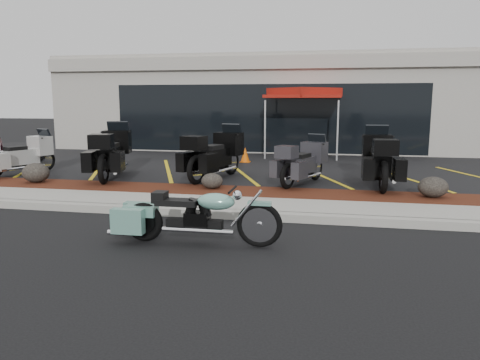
% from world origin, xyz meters
% --- Properties ---
extents(ground, '(90.00, 90.00, 0.00)m').
position_xyz_m(ground, '(0.00, 0.00, 0.00)').
color(ground, black).
rests_on(ground, ground).
extents(curb, '(24.00, 0.25, 0.15)m').
position_xyz_m(curb, '(0.00, 0.90, 0.07)').
color(curb, gray).
rests_on(curb, ground).
extents(sidewalk, '(24.00, 1.20, 0.15)m').
position_xyz_m(sidewalk, '(0.00, 1.60, 0.07)').
color(sidewalk, gray).
rests_on(sidewalk, ground).
extents(mulch_bed, '(24.00, 1.20, 0.16)m').
position_xyz_m(mulch_bed, '(0.00, 2.80, 0.08)').
color(mulch_bed, '#3C180D').
rests_on(mulch_bed, ground).
extents(upper_lot, '(26.00, 9.60, 0.15)m').
position_xyz_m(upper_lot, '(0.00, 8.20, 0.07)').
color(upper_lot, black).
rests_on(upper_lot, ground).
extents(dealership_building, '(18.00, 8.16, 4.00)m').
position_xyz_m(dealership_building, '(0.00, 14.47, 2.01)').
color(dealership_building, gray).
rests_on(dealership_building, ground).
extents(boulder_left, '(0.69, 0.57, 0.49)m').
position_xyz_m(boulder_left, '(-4.68, 2.88, 0.40)').
color(boulder_left, black).
rests_on(boulder_left, mulch_bed).
extents(boulder_mid, '(0.51, 0.42, 0.36)m').
position_xyz_m(boulder_mid, '(-0.15, 2.93, 0.34)').
color(boulder_mid, black).
rests_on(boulder_mid, mulch_bed).
extents(boulder_right, '(0.62, 0.52, 0.44)m').
position_xyz_m(boulder_right, '(4.68, 2.87, 0.38)').
color(boulder_right, black).
rests_on(boulder_right, mulch_bed).
extents(hero_cruiser, '(2.59, 0.68, 0.91)m').
position_xyz_m(hero_cruiser, '(1.54, -0.76, 0.46)').
color(hero_cruiser, '#6BA796').
rests_on(hero_cruiser, ground).
extents(touring_white, '(1.56, 2.28, 1.24)m').
position_xyz_m(touring_white, '(-5.58, 4.63, 0.77)').
color(touring_white, '#BCBCB7').
rests_on(touring_white, upper_lot).
extents(touring_black_front, '(1.53, 2.67, 1.46)m').
position_xyz_m(touring_black_front, '(-3.34, 4.76, 0.88)').
color(touring_black_front, black).
rests_on(touring_black_front, upper_lot).
extents(touring_black_mid, '(1.58, 2.59, 1.41)m').
position_xyz_m(touring_black_mid, '(-0.17, 5.10, 0.86)').
color(touring_black_mid, black).
rests_on(touring_black_mid, upper_lot).
extents(touring_grey, '(1.54, 2.21, 1.20)m').
position_xyz_m(touring_grey, '(2.16, 4.62, 0.75)').
color(touring_grey, '#302F35').
rests_on(touring_grey, upper_lot).
extents(touring_black_rear, '(0.98, 2.47, 1.43)m').
position_xyz_m(touring_black_rear, '(3.66, 4.89, 0.86)').
color(touring_black_rear, black).
rests_on(touring_black_rear, upper_lot).
extents(traffic_cone, '(0.37, 0.37, 0.49)m').
position_xyz_m(traffic_cone, '(-0.28, 7.80, 0.40)').
color(traffic_cone, '#CE5306').
rests_on(traffic_cone, upper_lot).
extents(popup_canopy, '(3.45, 3.45, 2.48)m').
position_xyz_m(popup_canopy, '(1.47, 10.07, 2.40)').
color(popup_canopy, silver).
rests_on(popup_canopy, upper_lot).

